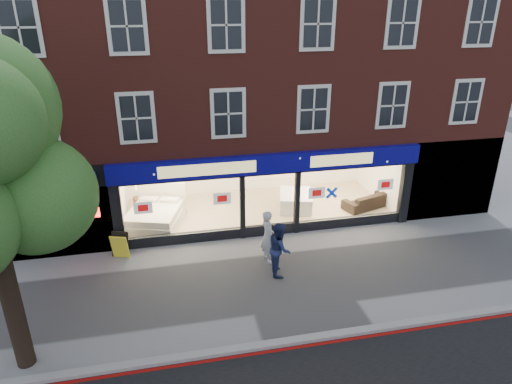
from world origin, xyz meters
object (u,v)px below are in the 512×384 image
object	(u,v)px
a_board	(120,246)
pedestrian_blue	(279,249)
sofa	(367,200)
pedestrian_grey	(268,236)
display_bed	(155,215)
mattress_stack	(296,200)

from	to	relation	value
a_board	pedestrian_blue	xyz separation A→B (m)	(5.16, -2.09, 0.44)
sofa	a_board	xyz separation A→B (m)	(-10.08, -1.90, 0.05)
sofa	pedestrian_grey	size ratio (longest dim) A/B	1.15
pedestrian_grey	a_board	bearing A→B (deg)	64.34
display_bed	pedestrian_grey	size ratio (longest dim) A/B	1.53
mattress_stack	pedestrian_blue	xyz separation A→B (m)	(-1.92, -4.56, 0.48)
a_board	pedestrian_blue	distance (m)	5.59
display_bed	mattress_stack	xyz separation A→B (m)	(5.86, 0.30, -0.05)
sofa	a_board	bearing A→B (deg)	-7.69
display_bed	pedestrian_blue	bearing A→B (deg)	-29.68
display_bed	sofa	world-z (taller)	display_bed
mattress_stack	pedestrian_grey	xyz separation A→B (m)	(-2.11, -3.74, 0.51)
mattress_stack	pedestrian_blue	bearing A→B (deg)	-112.80
a_board	sofa	bearing A→B (deg)	28.80
display_bed	a_board	world-z (taller)	display_bed
a_board	display_bed	bearing A→B (deg)	78.80
mattress_stack	sofa	bearing A→B (deg)	-10.76
a_board	pedestrian_grey	world-z (taller)	pedestrian_grey
display_bed	sofa	xyz separation A→B (m)	(8.86, -0.27, -0.06)
pedestrian_blue	mattress_stack	bearing A→B (deg)	-14.80
pedestrian_grey	mattress_stack	bearing A→B (deg)	-40.76
display_bed	sofa	bearing A→B (deg)	15.84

